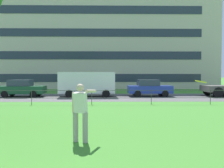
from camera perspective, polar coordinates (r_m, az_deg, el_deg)
street_strip at (r=20.73m, az=-4.01°, el=-3.23°), size 80.00×7.25×0.01m
park_fence at (r=15.49m, az=-5.04°, el=-2.64°), size 32.04×0.04×1.00m
person_thrower at (r=6.95m, az=-7.79°, el=-6.53°), size 0.70×0.73×1.74m
frisbee at (r=6.01m, az=21.08°, el=0.55°), size 0.28×0.28×0.07m
car_dark_green_far_right at (r=22.42m, az=-21.36°, el=-0.98°), size 4.02×1.86×1.54m
panel_van_far_left at (r=21.17m, az=-6.12°, el=0.32°), size 5.06×2.23×2.24m
car_blue_left at (r=21.73m, az=9.17°, el=-0.95°), size 4.04×1.89×1.54m
apartment_building_background at (r=38.96m, az=-4.11°, el=11.10°), size 35.88×13.53×15.89m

